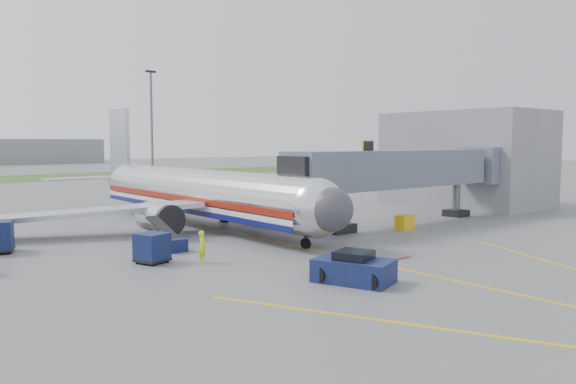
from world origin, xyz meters
TOP-DOWN VIEW (x-y plane):
  - ground at (0.00, 0.00)m, footprint 400.00×400.00m
  - apron_markings at (0.00, -7.40)m, footprint 21.52×50.00m
  - airliner at (0.00, 15.25)m, footprint 32.10×35.67m
  - jet_bridge at (12.86, 5.00)m, footprint 25.30×4.00m
  - terminal at (30.00, 10.00)m, footprint 10.00×16.00m
  - light_mast_right at (25.00, 75.00)m, footprint 2.00×0.44m
  - pushback_tug at (-4.00, -6.07)m, footprint 3.40×4.22m
  - baggage_cart_b at (-9.57, 4.14)m, footprint 1.98×1.98m
  - belt_loader at (-6.99, 7.40)m, footprint 1.32×3.91m
  - ground_power_cart at (11.13, 3.00)m, footprint 1.43×0.98m
  - ramp_worker at (-7.35, 2.40)m, footprint 0.77×0.77m

SIDE VIEW (x-z plane):
  - ground at x=0.00m, z-range 0.00..0.00m
  - apron_markings at x=0.00m, z-range 0.00..0.01m
  - belt_loader at x=-6.99m, z-range -0.48..1.42m
  - ground_power_cart at x=11.13m, z-range -0.01..1.11m
  - pushback_tug at x=-4.00m, z-range -0.13..1.40m
  - baggage_cart_b at x=-9.57m, z-range 0.02..1.70m
  - ramp_worker at x=-7.35m, z-range 0.00..1.81m
  - airliner at x=0.00m, z-range -2.48..7.77m
  - jet_bridge at x=12.86m, z-range 1.02..7.92m
  - terminal at x=30.00m, z-range 0.00..10.00m
  - light_mast_right at x=25.00m, z-range 0.58..20.98m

